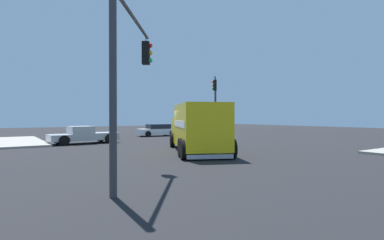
# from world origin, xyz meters

# --- Properties ---
(ground_plane) EXTENTS (100.00, 100.00, 0.00)m
(ground_plane) POSITION_xyz_m (0.00, 0.00, 0.00)
(ground_plane) COLOR black
(delivery_truck) EXTENTS (8.00, 5.56, 2.85)m
(delivery_truck) POSITION_xyz_m (-1.33, 0.32, 1.48)
(delivery_truck) COLOR yellow
(delivery_truck) RESTS_ON ground
(traffic_light_primary) EXTENTS (2.95, 2.44, 5.91)m
(traffic_light_primary) POSITION_xyz_m (6.53, -7.27, 3.86)
(traffic_light_primary) COLOR #38383D
(traffic_light_primary) RESTS_ON ground
(traffic_light_secondary) EXTENTS (4.16, 3.05, 5.77)m
(traffic_light_secondary) POSITION_xyz_m (-6.87, 6.90, 3.85)
(traffic_light_secondary) COLOR #38383D
(traffic_light_secondary) RESTS_ON ground
(pickup_silver) EXTENTS (2.46, 5.29, 1.38)m
(pickup_silver) POSITION_xyz_m (8.43, 4.57, 0.73)
(pickup_silver) COLOR #B7BABF
(pickup_silver) RESTS_ON ground
(sedan_white) EXTENTS (2.27, 4.41, 1.31)m
(sedan_white) POSITION_xyz_m (13.41, -4.59, 0.63)
(sedan_white) COLOR white
(sedan_white) RESTS_ON ground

